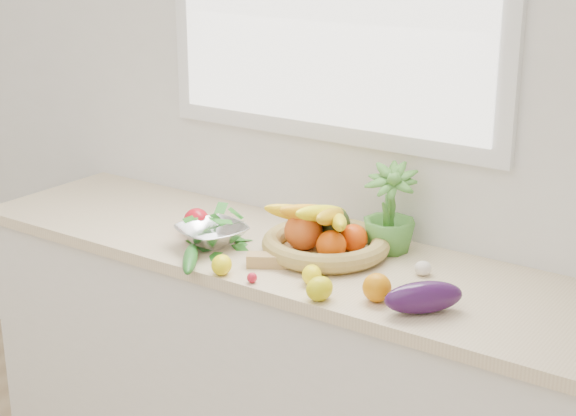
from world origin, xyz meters
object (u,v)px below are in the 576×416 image
Objects in this scene: cucumber at (190,259)px; potted_herb at (389,211)px; eggplant at (424,297)px; apple at (197,221)px; fruit_basket at (325,237)px; colander_with_spinach at (212,229)px.

cucumber is 0.64m from potted_herb.
potted_herb reaches higher than eggplant.
eggplant is (0.91, -0.13, -0.00)m from apple.
eggplant is 0.50m from fruit_basket.
potted_herb reaches higher than apple.
apple is at bearing -158.94° from potted_herb.
apple is 0.29× the size of potted_herb.
fruit_basket is (-0.15, -0.14, -0.08)m from potted_herb.
cucumber is 0.79× the size of potted_herb.
potted_herb is 1.13× the size of colander_with_spinach.
eggplant is 0.79m from colander_with_spinach.
cucumber is at bearing -53.54° from apple.
cucumber is at bearing -73.05° from colander_with_spinach.
fruit_basket is at bearing -136.13° from potted_herb.
potted_herb reaches higher than cucumber.
cucumber is at bearing -172.12° from eggplant.
colander_with_spinach is (0.12, -0.06, 0.01)m from apple.
fruit_basket is 1.61× the size of colander_with_spinach.
fruit_basket reaches higher than eggplant.
eggplant is at bearing -7.91° from apple.
eggplant is at bearing 7.88° from cucumber.
apple and eggplant have the same top height.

